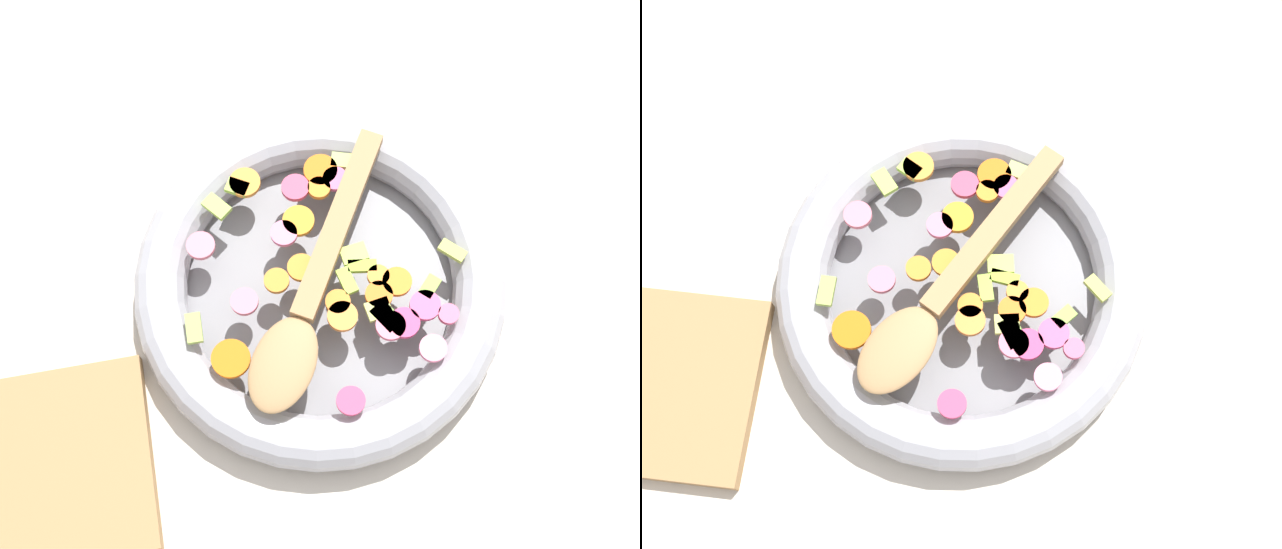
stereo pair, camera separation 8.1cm
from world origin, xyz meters
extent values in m
plane|color=beige|center=(0.00, 0.00, 0.00)|extent=(4.00, 4.00, 0.00)
cylinder|color=slate|center=(0.00, 0.00, 0.01)|extent=(0.30, 0.30, 0.01)
torus|color=#9E9EA5|center=(0.00, 0.00, 0.03)|extent=(0.35, 0.35, 0.05)
cylinder|color=orange|center=(-0.09, -0.06, 0.05)|extent=(0.04, 0.04, 0.01)
cylinder|color=orange|center=(-0.02, 0.01, 0.05)|extent=(0.03, 0.03, 0.01)
cylinder|color=orange|center=(-0.01, 0.05, 0.05)|extent=(0.03, 0.03, 0.01)
cylinder|color=orange|center=(0.01, -0.03, 0.05)|extent=(0.02, 0.02, 0.01)
cylinder|color=orange|center=(0.07, -0.02, 0.05)|extent=(0.03, 0.03, 0.01)
cylinder|color=orange|center=(-0.04, 0.00, 0.05)|extent=(0.03, 0.03, 0.01)
cylinder|color=orange|center=(0.01, 0.08, 0.05)|extent=(0.03, 0.03, 0.01)
cylinder|color=orange|center=(0.01, -0.04, 0.05)|extent=(0.04, 0.04, 0.01)
cylinder|color=orange|center=(0.05, -0.01, 0.05)|extent=(0.03, 0.03, 0.01)
cylinder|color=orange|center=(0.05, -0.03, 0.05)|extent=(0.03, 0.03, 0.01)
cylinder|color=orange|center=(-0.05, 0.10, 0.05)|extent=(0.04, 0.04, 0.01)
cylinder|color=orange|center=(0.02, 0.10, 0.05)|extent=(0.05, 0.05, 0.01)
cube|color=#BAD85F|center=(0.04, 0.11, 0.05)|extent=(0.03, 0.02, 0.01)
cube|color=#B5D253|center=(0.03, 0.01, 0.05)|extent=(0.03, 0.02, 0.01)
cube|color=#97B635|center=(0.04, 0.00, 0.05)|extent=(0.03, 0.02, 0.01)
cube|color=#9FC052|center=(-0.12, -0.03, 0.05)|extent=(0.01, 0.03, 0.01)
cube|color=#B9CB50|center=(0.12, 0.00, 0.05)|extent=(0.03, 0.03, 0.01)
cube|color=#ACD74E|center=(-0.06, 0.10, 0.05)|extent=(0.03, 0.02, 0.01)
cube|color=#82B345|center=(0.05, -0.05, 0.05)|extent=(0.03, 0.03, 0.01)
cube|color=#BEC45D|center=(0.05, -0.04, 0.05)|extent=(0.02, 0.02, 0.01)
cube|color=#88B946|center=(0.10, -0.03, 0.05)|extent=(0.02, 0.02, 0.01)
cube|color=#88B231|center=(-0.05, -0.09, 0.05)|extent=(0.03, 0.03, 0.01)
cube|color=#96C040|center=(0.02, -0.01, 0.05)|extent=(0.02, 0.03, 0.01)
cube|color=#AFDC53|center=(-0.08, 0.08, 0.05)|extent=(0.03, 0.03, 0.01)
cylinder|color=#CD366B|center=(0.07, -0.06, 0.05)|extent=(0.04, 0.04, 0.01)
cylinder|color=#CE3C65|center=(0.01, -0.12, 0.05)|extent=(0.03, 0.03, 0.01)
cylinder|color=pink|center=(-0.03, 0.04, 0.05)|extent=(0.03, 0.03, 0.01)
cylinder|color=#CA3E5D|center=(-0.01, 0.09, 0.05)|extent=(0.03, 0.03, 0.01)
cylinder|color=#EB6884|center=(0.05, -0.06, 0.05)|extent=(0.03, 0.03, 0.01)
cylinder|color=#E66E85|center=(-0.07, -0.01, 0.05)|extent=(0.03, 0.03, 0.01)
cylinder|color=pink|center=(-0.10, 0.05, 0.05)|extent=(0.04, 0.04, 0.01)
cylinder|color=#D45175|center=(0.11, -0.06, 0.05)|extent=(0.02, 0.02, 0.01)
cylinder|color=#D24778|center=(0.09, -0.05, 0.05)|extent=(0.04, 0.04, 0.01)
cylinder|color=pink|center=(0.09, -0.09, 0.05)|extent=(0.04, 0.04, 0.01)
cylinder|color=#CE5383|center=(0.03, 0.09, 0.05)|extent=(0.03, 0.03, 0.01)
cube|color=#A87F51|center=(0.02, 0.04, 0.06)|extent=(0.12, 0.18, 0.01)
ellipsoid|color=#A87F51|center=(-0.05, -0.08, 0.06)|extent=(0.09, 0.11, 0.01)
camera|label=1|loc=(-0.05, -0.27, 0.82)|focal=50.00mm
camera|label=2|loc=(0.03, -0.27, 0.82)|focal=50.00mm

